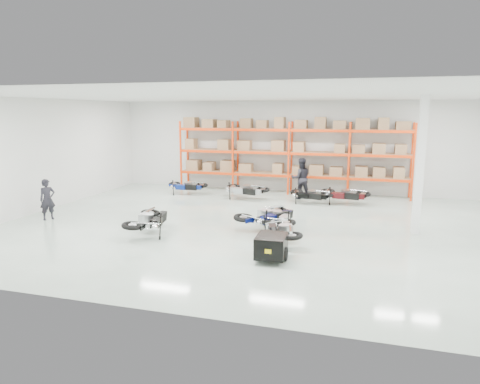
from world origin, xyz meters
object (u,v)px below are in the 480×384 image
(moto_silver_left, at_px, (278,213))
(person_left, at_px, (47,199))
(moto_black_far_left, at_px, (149,216))
(trailer, at_px, (271,246))
(moto_touring_right, at_px, (282,226))
(moto_blue_centre, at_px, (266,212))
(moto_back_d, at_px, (344,191))
(moto_back_c, at_px, (310,192))
(moto_back_b, at_px, (245,187))
(person_back, at_px, (301,178))
(moto_back_a, at_px, (186,183))

(moto_silver_left, xyz_separation_m, person_left, (-8.49, -1.09, 0.20))
(moto_black_far_left, xyz_separation_m, trailer, (4.37, -1.37, -0.21))
(trailer, bearing_deg, moto_touring_right, 87.86)
(moto_blue_centre, distance_m, person_left, 8.17)
(trailer, xyz_separation_m, moto_back_d, (1.56, 7.91, 0.16))
(moto_touring_right, xyz_separation_m, moto_back_d, (1.56, 6.31, 0.02))
(trailer, relative_size, person_left, 1.09)
(moto_back_c, bearing_deg, moto_touring_right, -167.30)
(trailer, height_order, moto_back_b, moto_back_b)
(person_left, relative_size, person_back, 0.81)
(moto_blue_centre, xyz_separation_m, person_back, (0.37, 5.65, 0.34))
(moto_silver_left, distance_m, moto_back_c, 4.47)
(moto_silver_left, bearing_deg, moto_blue_centre, 32.88)
(moto_touring_right, bearing_deg, moto_back_b, 98.49)
(moto_silver_left, bearing_deg, person_left, 14.59)
(moto_black_far_left, xyz_separation_m, person_back, (3.92, 7.28, 0.33))
(moto_back_a, relative_size, moto_back_d, 0.93)
(moto_touring_right, bearing_deg, moto_black_far_left, 166.58)
(moto_touring_right, bearing_deg, person_back, 77.22)
(person_back, bearing_deg, person_left, 16.09)
(moto_touring_right, relative_size, moto_back_b, 0.94)
(moto_black_far_left, height_order, moto_back_a, moto_black_far_left)
(trailer, bearing_deg, moto_back_b, 108.09)
(moto_silver_left, distance_m, person_left, 8.56)
(person_left, distance_m, person_back, 10.72)
(moto_touring_right, height_order, moto_back_b, moto_back_b)
(moto_blue_centre, distance_m, moto_back_c, 4.71)
(moto_blue_centre, bearing_deg, trailer, 138.31)
(moto_back_b, distance_m, person_left, 8.30)
(moto_touring_right, distance_m, moto_back_a, 8.83)
(moto_back_c, bearing_deg, moto_silver_left, -173.35)
(moto_blue_centre, height_order, person_left, person_left)
(moto_touring_right, height_order, moto_back_c, moto_touring_right)
(moto_black_far_left, relative_size, person_back, 1.06)
(moto_silver_left, xyz_separation_m, moto_touring_right, (0.44, -1.58, -0.02))
(person_left, bearing_deg, person_back, -19.62)
(moto_black_far_left, xyz_separation_m, moto_back_d, (5.93, 6.54, -0.04))
(moto_blue_centre, height_order, moto_touring_right, moto_blue_centre)
(moto_black_far_left, bearing_deg, moto_back_a, -85.40)
(moto_silver_left, xyz_separation_m, person_back, (-0.01, 5.47, 0.38))
(person_left, bearing_deg, moto_back_a, 6.36)
(moto_back_a, xyz_separation_m, moto_back_d, (7.51, -0.23, 0.04))
(trailer, xyz_separation_m, moto_back_a, (-5.94, 8.13, 0.12))
(person_back, bearing_deg, moto_back_b, -1.25)
(moto_touring_right, distance_m, trailer, 1.60)
(moto_black_far_left, xyz_separation_m, moto_back_a, (-1.57, 6.77, -0.08))
(moto_blue_centre, xyz_separation_m, moto_back_d, (2.38, 4.91, -0.04))
(moto_silver_left, xyz_separation_m, trailer, (0.44, -3.18, -0.16))
(moto_back_b, xyz_separation_m, moto_back_c, (2.98, -0.14, -0.06))
(moto_back_a, bearing_deg, moto_back_c, -95.61)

